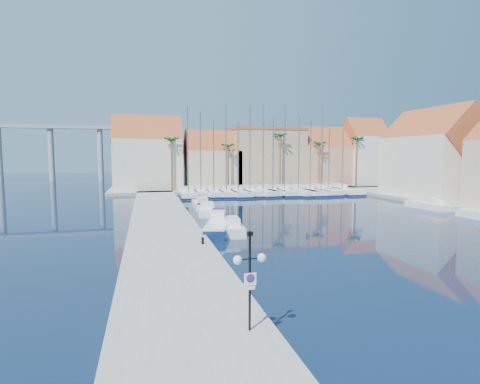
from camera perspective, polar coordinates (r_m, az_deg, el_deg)
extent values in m
plane|color=black|center=(27.22, 9.04, -8.77)|extent=(260.00, 260.00, 0.00)
cube|color=gray|center=(38.29, -11.80, -4.24)|extent=(6.00, 77.00, 0.50)
cube|color=gray|center=(75.33, 1.63, 0.71)|extent=(54.00, 16.00, 0.50)
cylinder|color=black|center=(13.60, 1.49, -13.45)|extent=(0.09, 0.09, 3.60)
cylinder|color=black|center=(13.28, 0.57, -10.24)|extent=(0.45, 0.08, 0.05)
cylinder|color=black|center=(13.43, 2.42, -10.07)|extent=(0.45, 0.08, 0.05)
sphere|color=white|center=(13.21, -0.37, -10.33)|extent=(0.32, 0.32, 0.32)
sphere|color=white|center=(13.51, 3.33, -9.98)|extent=(0.32, 0.32, 0.32)
cube|color=black|center=(13.14, 1.51, -6.38)|extent=(0.21, 0.12, 0.14)
cube|color=white|center=(13.52, 1.57, -13.16)|extent=(0.45, 0.06, 0.45)
cylinder|color=red|center=(13.48, 1.61, -13.00)|extent=(0.31, 0.04, 0.31)
cylinder|color=#1933A5|center=(13.48, 1.62, -13.02)|extent=(0.22, 0.03, 0.22)
cube|color=white|center=(13.62, 1.57, -14.41)|extent=(0.36, 0.05, 0.13)
cylinder|color=black|center=(26.66, -5.71, -7.40)|extent=(0.19, 0.19, 0.48)
cube|color=navy|center=(32.15, -3.50, -5.75)|extent=(3.22, 5.58, 0.79)
cube|color=white|center=(32.05, -3.50, -4.90)|extent=(3.22, 5.58, 0.18)
cube|color=white|center=(33.01, -3.31, -3.74)|extent=(1.51, 1.68, 0.97)
cube|color=white|center=(33.04, -1.51, -5.42)|extent=(2.51, 6.16, 0.80)
cube|color=white|center=(32.33, -1.38, -4.41)|extent=(1.55, 2.22, 0.60)
cube|color=white|center=(37.87, -3.33, -4.00)|extent=(1.98, 5.18, 0.80)
cube|color=navy|center=(37.26, -3.24, -3.07)|extent=(1.26, 1.85, 0.60)
cube|color=white|center=(43.34, -5.10, -2.79)|extent=(2.70, 6.61, 0.80)
cube|color=white|center=(42.61, -5.06, -1.98)|extent=(1.66, 2.39, 0.60)
cube|color=white|center=(48.10, -5.92, -1.96)|extent=(2.00, 5.94, 0.80)
cube|color=white|center=(47.43, -5.84, -1.21)|extent=(1.36, 2.09, 0.60)
cube|color=white|center=(52.80, 26.74, -1.86)|extent=(2.44, 6.25, 0.80)
cube|color=white|center=(52.30, 27.25, -1.17)|extent=(1.54, 2.24, 0.60)
cube|color=white|center=(60.91, -7.92, -0.28)|extent=(2.92, 9.90, 1.00)
cube|color=#0D1A43|center=(60.94, -7.92, -0.58)|extent=(2.98, 9.96, 0.28)
cube|color=white|center=(61.81, -8.00, 0.55)|extent=(1.90, 3.01, 0.60)
cylinder|color=slate|center=(60.11, -7.98, 6.51)|extent=(0.20, 0.20, 13.39)
cube|color=white|center=(61.98, -6.02, -0.16)|extent=(2.38, 8.52, 1.00)
cube|color=#0D1A43|center=(62.02, -6.01, -0.45)|extent=(2.44, 8.58, 0.28)
cube|color=white|center=(62.75, -6.12, 0.64)|extent=(1.60, 2.57, 0.60)
cylinder|color=slate|center=(61.25, -6.04, 6.19)|extent=(0.20, 0.20, 12.70)
cube|color=white|center=(61.61, -4.07, -0.18)|extent=(2.37, 8.76, 1.00)
cube|color=#0D1A43|center=(61.65, -4.07, -0.47)|extent=(2.43, 8.82, 0.28)
cube|color=white|center=(62.40, -4.21, 0.63)|extent=(1.62, 2.64, 0.60)
cylinder|color=slate|center=(60.86, -4.05, 5.62)|extent=(0.20, 0.20, 11.44)
cube|color=white|center=(61.94, -2.21, -0.14)|extent=(2.62, 9.47, 1.00)
cube|color=#0D1A43|center=(61.97, -2.21, -0.43)|extent=(2.68, 9.53, 0.28)
cube|color=white|center=(62.79, -2.38, 0.68)|extent=(1.77, 2.86, 0.60)
cylinder|color=slate|center=(61.17, -2.15, 6.74)|extent=(0.20, 0.20, 13.82)
cube|color=white|center=(62.19, -0.41, -0.11)|extent=(2.98, 10.33, 1.00)
cube|color=#0D1A43|center=(62.22, -0.41, -0.40)|extent=(3.05, 10.39, 0.28)
cube|color=white|center=(63.10, -0.67, 0.70)|extent=(1.96, 3.13, 0.60)
cylinder|color=slate|center=(61.38, -0.29, 5.44)|extent=(0.20, 0.20, 11.03)
cube|color=white|center=(62.60, 1.37, -0.07)|extent=(2.77, 9.32, 1.00)
cube|color=#0D1A43|center=(62.63, 1.37, -0.36)|extent=(2.83, 9.38, 0.28)
cube|color=white|center=(63.40, 1.12, 0.73)|extent=(1.79, 2.83, 0.60)
cylinder|color=slate|center=(61.86, 1.52, 6.72)|extent=(0.20, 0.20, 13.78)
cube|color=white|center=(63.62, 3.35, 0.01)|extent=(3.51, 10.83, 1.00)
cube|color=#0D1A43|center=(63.66, 3.35, -0.27)|extent=(3.57, 10.89, 0.28)
cube|color=white|center=(64.54, 3.01, 0.81)|extent=(2.16, 3.33, 0.60)
cylinder|color=slate|center=(62.83, 3.57, 6.76)|extent=(0.20, 0.20, 13.94)
cube|color=white|center=(63.98, 4.87, 0.03)|extent=(2.38, 8.65, 1.00)
cube|color=#0D1A43|center=(64.01, 4.87, -0.25)|extent=(2.44, 8.71, 0.28)
cube|color=white|center=(64.71, 4.62, 0.81)|extent=(1.61, 2.61, 0.60)
cylinder|color=slate|center=(63.27, 5.06, 5.89)|extent=(0.20, 0.20, 12.05)
cube|color=white|center=(64.50, 6.61, 0.06)|extent=(3.04, 10.41, 1.00)
cube|color=#0D1A43|center=(64.53, 6.61, -0.22)|extent=(3.11, 10.48, 0.28)
cube|color=white|center=(65.40, 6.33, 0.84)|extent=(1.99, 3.16, 0.60)
cylinder|color=slate|center=(63.72, 6.84, 6.66)|extent=(0.20, 0.20, 13.82)
cube|color=white|center=(65.01, 8.66, 0.08)|extent=(3.63, 11.45, 1.00)
cube|color=#0D1A43|center=(65.04, 8.65, -0.20)|extent=(3.69, 11.52, 0.28)
cube|color=white|center=(65.95, 8.23, 0.86)|extent=(2.26, 3.51, 0.60)
cylinder|color=slate|center=(64.21, 8.97, 5.96)|extent=(0.20, 0.20, 12.33)
cube|color=white|center=(65.70, 10.38, 0.11)|extent=(3.01, 11.32, 1.00)
cube|color=#0D1A43|center=(65.73, 10.37, -0.17)|extent=(3.07, 11.38, 0.28)
cube|color=white|center=(66.66, 9.99, 0.88)|extent=(2.08, 3.40, 0.60)
cylinder|color=slate|center=(64.89, 10.68, 5.59)|extent=(0.20, 0.20, 11.56)
cube|color=white|center=(66.84, 11.99, 0.17)|extent=(3.43, 11.53, 1.00)
cube|color=#0D1A43|center=(66.87, 11.98, -0.10)|extent=(3.50, 11.59, 0.28)
cube|color=white|center=(67.77, 11.54, 0.93)|extent=(2.22, 3.51, 0.60)
cylinder|color=slate|center=(66.05, 12.35, 6.44)|extent=(0.20, 0.20, 13.61)
cube|color=white|center=(68.76, 13.14, 0.30)|extent=(2.40, 8.24, 1.00)
cube|color=#0D1A43|center=(68.79, 13.13, 0.03)|extent=(2.46, 8.30, 0.28)
cube|color=white|center=(69.43, 12.87, 1.02)|extent=(1.57, 2.50, 0.60)
cylinder|color=slate|center=(68.11, 13.40, 5.01)|extent=(0.20, 0.20, 10.33)
cube|color=white|center=(68.61, 15.02, 0.24)|extent=(3.08, 11.72, 1.00)
cube|color=#0D1A43|center=(68.64, 15.01, -0.03)|extent=(3.14, 11.78, 0.28)
cube|color=white|center=(69.56, 14.57, 0.98)|extent=(2.14, 3.52, 0.60)
cylinder|color=slate|center=(67.81, 15.38, 4.97)|extent=(0.20, 0.20, 10.33)
cube|color=beige|center=(71.22, -13.84, 4.09)|extent=(12.00, 9.00, 9.00)
cube|color=#974121|center=(71.25, -13.93, 7.71)|extent=(12.30, 9.00, 9.00)
cube|color=beige|center=(72.34, -4.26, 3.47)|extent=(10.00, 8.00, 7.00)
cube|color=#974121|center=(72.29, -4.28, 6.24)|extent=(10.30, 8.00, 8.00)
cube|color=#9B885F|center=(75.93, 3.83, 5.08)|extent=(14.00, 10.00, 11.00)
cube|color=#974121|center=(76.09, 3.86, 9.41)|extent=(14.20, 10.20, 0.50)
cube|color=tan|center=(79.58, 12.31, 3.91)|extent=(10.00, 8.00, 8.00)
cube|color=#974121|center=(79.57, 12.37, 6.79)|extent=(10.30, 8.00, 8.00)
cube|color=white|center=(83.12, 18.22, 4.52)|extent=(8.00, 8.00, 10.00)
cube|color=#974121|center=(83.19, 18.32, 7.96)|extent=(8.30, 8.00, 8.00)
cube|color=beige|center=(64.27, 27.23, 3.47)|extent=(9.00, 14.00, 9.00)
cube|color=#974121|center=(64.31, 27.42, 7.48)|extent=(9.00, 14.30, 9.00)
cylinder|color=brown|center=(66.37, -10.35, 4.06)|extent=(0.36, 0.36, 9.00)
sphere|color=#164F1B|center=(66.40, -10.42, 7.81)|extent=(2.60, 2.60, 2.60)
cylinder|color=brown|center=(67.80, -1.86, 3.76)|extent=(0.36, 0.36, 8.00)
sphere|color=#164F1B|center=(67.78, -1.87, 7.01)|extent=(2.60, 2.60, 2.60)
cylinder|color=brown|center=(70.59, 6.11, 4.61)|extent=(0.36, 0.36, 10.00)
sphere|color=#164F1B|center=(70.67, 6.16, 8.55)|extent=(2.60, 2.60, 2.60)
cylinder|color=brown|center=(73.77, 11.96, 3.98)|extent=(0.36, 0.36, 8.50)
sphere|color=#164F1B|center=(73.77, 12.03, 7.17)|extent=(2.60, 2.60, 2.60)
cylinder|color=brown|center=(77.61, 17.29, 4.30)|extent=(0.36, 0.36, 9.50)
sphere|color=#164F1B|center=(77.66, 17.39, 7.69)|extent=(2.60, 2.60, 2.60)
cube|color=#9E9E99|center=(109.95, -29.03, 8.74)|extent=(48.00, 2.20, 0.90)
cylinder|color=#9E9E99|center=(108.77, -26.81, 5.19)|extent=(1.40, 1.40, 14.00)
cylinder|color=#9E9E99|center=(106.82, -20.49, 5.44)|extent=(1.40, 1.40, 14.00)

